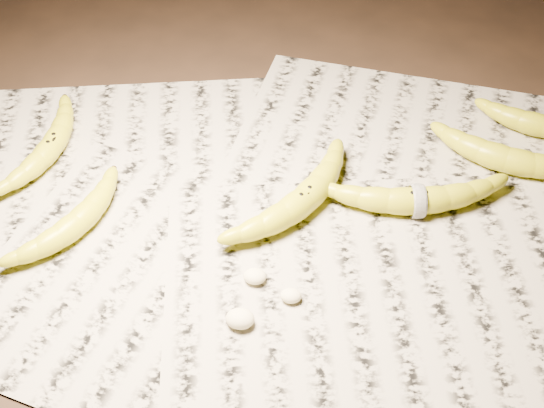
# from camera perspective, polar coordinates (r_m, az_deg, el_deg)

# --- Properties ---
(ground) EXTENTS (3.00, 3.00, 0.00)m
(ground) POSITION_cam_1_polar(r_m,az_deg,el_deg) (0.99, -0.06, -1.73)
(ground) COLOR black
(ground) RESTS_ON ground
(newspaper_patch) EXTENTS (0.90, 0.70, 0.01)m
(newspaper_patch) POSITION_cam_1_polar(r_m,az_deg,el_deg) (1.00, 0.68, -0.99)
(newspaper_patch) COLOR #A29B8B
(newspaper_patch) RESTS_ON ground
(banana_left_a) EXTENTS (0.08, 0.20, 0.03)m
(banana_left_a) POSITION_cam_1_polar(r_m,az_deg,el_deg) (1.12, -16.31, 4.35)
(banana_left_a) COLOR #B5B016
(banana_left_a) RESTS_ON newspaper_patch
(banana_left_b) EXTENTS (0.13, 0.18, 0.03)m
(banana_left_b) POSITION_cam_1_polar(r_m,az_deg,el_deg) (1.00, -14.53, -1.25)
(banana_left_b) COLOR #B5B016
(banana_left_b) RESTS_ON newspaper_patch
(banana_center) EXTENTS (0.17, 0.21, 0.04)m
(banana_center) POSITION_cam_1_polar(r_m,az_deg,el_deg) (0.99, 2.41, 0.45)
(banana_center) COLOR #B5B016
(banana_center) RESTS_ON newspaper_patch
(banana_taped) EXTENTS (0.23, 0.10, 0.04)m
(banana_taped) POSITION_cam_1_polar(r_m,az_deg,el_deg) (1.01, 10.90, 0.38)
(banana_taped) COLOR #B5B016
(banana_taped) RESTS_ON newspaper_patch
(banana_upper_a) EXTENTS (0.21, 0.12, 0.04)m
(banana_upper_a) POSITION_cam_1_polar(r_m,az_deg,el_deg) (1.10, 17.31, 3.37)
(banana_upper_a) COLOR #B5B016
(banana_upper_a) RESTS_ON newspaper_patch
(banana_upper_b) EXTENTS (0.18, 0.09, 0.04)m
(banana_upper_b) POSITION_cam_1_polar(r_m,az_deg,el_deg) (1.18, 19.76, 5.70)
(banana_upper_b) COLOR #B5B016
(banana_upper_b) RESTS_ON newspaper_patch
(measuring_tape) EXTENTS (0.01, 0.05, 0.05)m
(measuring_tape) POSITION_cam_1_polar(r_m,az_deg,el_deg) (1.01, 10.90, 0.38)
(measuring_tape) COLOR white
(measuring_tape) RESTS_ON newspaper_patch
(flesh_chunk_a) EXTENTS (0.03, 0.03, 0.02)m
(flesh_chunk_a) POSITION_cam_1_polar(r_m,az_deg,el_deg) (0.88, -2.43, -8.47)
(flesh_chunk_a) COLOR #FAF1C2
(flesh_chunk_a) RESTS_ON newspaper_patch
(flesh_chunk_b) EXTENTS (0.03, 0.02, 0.02)m
(flesh_chunk_b) POSITION_cam_1_polar(r_m,az_deg,el_deg) (0.92, -1.31, -5.31)
(flesh_chunk_b) COLOR #FAF1C2
(flesh_chunk_b) RESTS_ON newspaper_patch
(flesh_chunk_c) EXTENTS (0.03, 0.02, 0.01)m
(flesh_chunk_c) POSITION_cam_1_polar(r_m,az_deg,el_deg) (0.90, 1.43, -6.76)
(flesh_chunk_c) COLOR #FAF1C2
(flesh_chunk_c) RESTS_ON newspaper_patch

